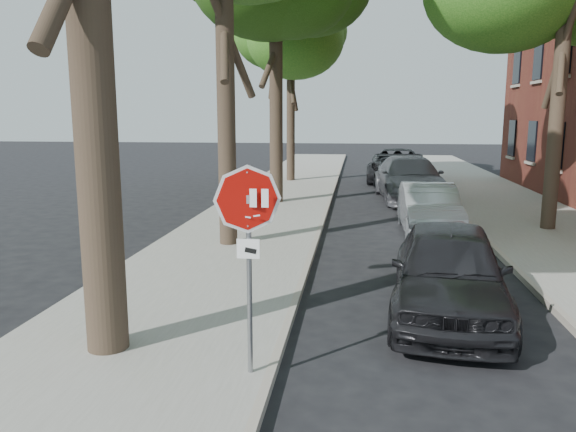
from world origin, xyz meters
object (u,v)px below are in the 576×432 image
at_px(car_d, 397,165).
at_px(car_b, 429,209).
at_px(tree_far, 291,31).
at_px(car_a, 449,271).
at_px(stop_sign, 248,230).
at_px(car_c, 409,179).

bearing_deg(car_d, car_b, -84.70).
bearing_deg(tree_far, car_a, -75.29).
bearing_deg(car_a, tree_far, 111.00).
relative_size(stop_sign, car_c, 0.45).
xyz_separation_m(car_a, car_c, (0.49, 13.02, 0.07)).
bearing_deg(car_a, stop_sign, -129.51).
distance_m(car_a, car_b, 6.78).
distance_m(car_a, car_c, 13.03).
bearing_deg(car_d, tree_far, -166.73).
height_order(stop_sign, tree_far, tree_far).
xyz_separation_m(stop_sign, car_c, (3.30, 15.76, -1.11)).
bearing_deg(car_c, tree_far, 129.67).
height_order(stop_sign, car_b, stop_sign).
height_order(tree_far, car_b, tree_far).
bearing_deg(car_b, stop_sign, -109.65).
bearing_deg(car_c, car_b, -95.03).
bearing_deg(stop_sign, car_b, 70.83).
distance_m(car_b, car_d, 12.41).
bearing_deg(car_b, car_d, 89.83).
xyz_separation_m(stop_sign, car_d, (3.23, 21.90, -1.13)).
relative_size(stop_sign, tree_far, 0.28).
xyz_separation_m(stop_sign, car_a, (2.81, 2.73, -1.18)).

